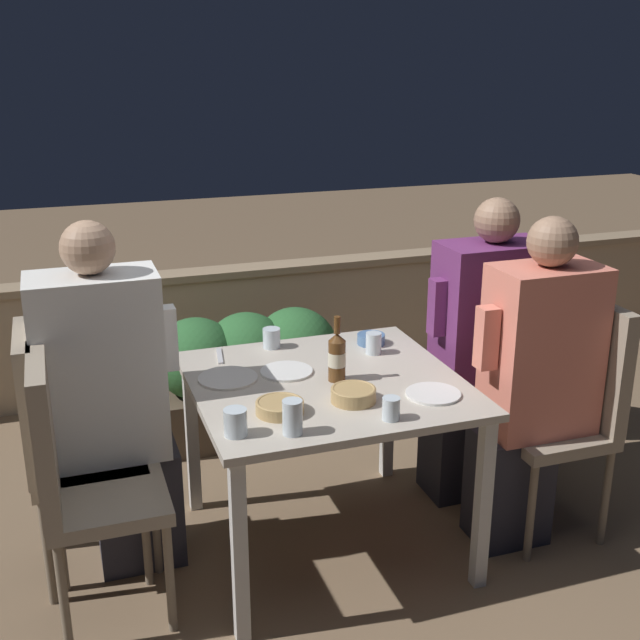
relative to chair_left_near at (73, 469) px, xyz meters
The scene contains 25 objects.
ground_plane 1.12m from the chair_left_near, ahead, with size 16.00×16.00×0.00m, color #7A6047.
parapet_wall 2.14m from the chair_left_near, 63.63° to the left, with size 9.00×0.18×0.71m.
dining_table 0.96m from the chair_left_near, ahead, with size 1.01×0.97×0.72m.
planter_hedge 1.51m from the chair_left_near, 53.36° to the left, with size 0.94×0.47×0.66m.
chair_left_near is the anchor object (origin of this frame).
chair_left_far 0.29m from the chair_left_near, 98.78° to the left, with size 0.41×0.41×0.99m.
person_white_polo 0.34m from the chair_left_near, 61.60° to the left, with size 0.51×0.26×1.37m.
chair_right_near 1.93m from the chair_left_near, ahead, with size 0.41×0.41×0.99m.
person_coral_top 1.74m from the chair_left_near, ahead, with size 0.49×0.26×1.34m.
chair_right_far 1.96m from the chair_left_near, 10.10° to the left, with size 0.41×0.41×0.99m.
person_purple_stripe 1.77m from the chair_left_near, 11.23° to the left, with size 0.51×0.26×1.34m.
beer_bottle 1.02m from the chair_left_near, ahead, with size 0.07×0.07×0.26m.
plate_0 1.28m from the chair_left_near, ahead, with size 0.20×0.20×0.01m.
plate_1 0.88m from the chair_left_near, 18.03° to the left, with size 0.20×0.20×0.01m.
plate_2 0.67m from the chair_left_near, 24.96° to the left, with size 0.23×0.23×0.01m.
bowl_0 0.72m from the chair_left_near, ahead, with size 0.17×0.17×0.05m.
bowl_1 1.35m from the chair_left_near, 20.01° to the left, with size 0.12×0.12×0.04m.
bowl_2 0.99m from the chair_left_near, ahead, with size 0.16×0.16×0.05m.
glass_cup_0 0.76m from the chair_left_near, 18.99° to the right, with size 0.07×0.07×0.12m.
glass_cup_1 1.03m from the chair_left_near, 33.24° to the left, with size 0.07×0.07×0.08m.
glass_cup_2 0.58m from the chair_left_near, 20.05° to the right, with size 0.08×0.08×0.09m.
glass_cup_3 1.09m from the chair_left_near, 13.16° to the right, with size 0.06×0.06×0.08m.
glass_cup_4 1.29m from the chair_left_near, 15.98° to the left, with size 0.06×0.06×0.09m.
fork_0 0.81m from the chair_left_near, 40.23° to the left, with size 0.05×0.17×0.01m.
potted_plant 2.39m from the chair_left_near, 18.10° to the left, with size 0.42×0.42×0.80m.
Camera 1 is at (-0.93, -2.66, 1.92)m, focal length 45.00 mm.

